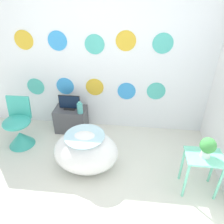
{
  "coord_description": "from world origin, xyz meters",
  "views": [
    {
      "loc": [
        0.68,
        -1.59,
        2.36
      ],
      "look_at": [
        0.41,
        0.83,
        0.85
      ],
      "focal_mm": 35.0,
      "sensor_mm": 36.0,
      "label": 1
    }
  ],
  "objects": [
    {
      "name": "tv",
      "position": [
        -0.4,
        1.53,
        0.54
      ],
      "size": [
        0.37,
        0.12,
        0.25
      ],
      "color": "black",
      "rests_on": "tv_cabinet"
    },
    {
      "name": "ground_plane",
      "position": [
        0.0,
        0.0,
        0.0
      ],
      "size": [
        12.0,
        12.0,
        0.0
      ],
      "primitive_type": "plane",
      "color": "silver"
    },
    {
      "name": "chair",
      "position": [
        -1.11,
        1.04,
        0.27
      ],
      "size": [
        0.43,
        0.43,
        0.8
      ],
      "color": "#38B2A3",
      "rests_on": "ground_plane"
    },
    {
      "name": "side_table",
      "position": [
        1.55,
        0.43,
        0.44
      ],
      "size": [
        0.44,
        0.33,
        0.57
      ],
      "color": "#72D8B7",
      "rests_on": "ground_plane"
    },
    {
      "name": "potted_plant_left",
      "position": [
        1.55,
        0.43,
        0.71
      ],
      "size": [
        0.18,
        0.18,
        0.26
      ],
      "color": "white",
      "rests_on": "side_table"
    },
    {
      "name": "bathtub",
      "position": [
        0.06,
        0.63,
        0.3
      ],
      "size": [
        0.89,
        0.66,
        0.6
      ],
      "color": "white",
      "rests_on": "ground_plane"
    },
    {
      "name": "wall_back_dotted",
      "position": [
        0.0,
        1.76,
        1.3
      ],
      "size": [
        4.8,
        0.05,
        2.6
      ],
      "color": "white",
      "rests_on": "ground_plane"
    },
    {
      "name": "vase",
      "position": [
        -0.19,
        1.42,
        0.52
      ],
      "size": [
        0.09,
        0.09,
        0.2
      ],
      "color": "#51B2AD",
      "rests_on": "tv_cabinet"
    },
    {
      "name": "tv_cabinet",
      "position": [
        -0.4,
        1.53,
        0.22
      ],
      "size": [
        0.54,
        0.36,
        0.43
      ],
      "color": "#4C4C51",
      "rests_on": "ground_plane"
    }
  ]
}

